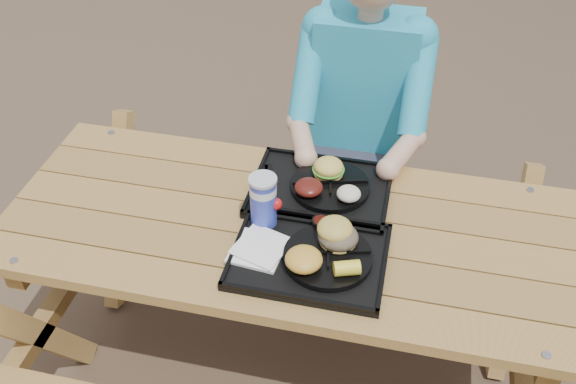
# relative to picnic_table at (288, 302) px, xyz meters

# --- Properties ---
(ground) EXTENTS (60.00, 60.00, 0.00)m
(ground) POSITION_rel_picnic_table_xyz_m (0.00, 0.00, -0.38)
(ground) COLOR #999999
(ground) RESTS_ON ground
(picnic_table) EXTENTS (1.80, 1.49, 0.75)m
(picnic_table) POSITION_rel_picnic_table_xyz_m (0.00, 0.00, 0.00)
(picnic_table) COLOR #999999
(picnic_table) RESTS_ON ground
(tray_near) EXTENTS (0.45, 0.35, 0.02)m
(tray_near) POSITION_rel_picnic_table_xyz_m (0.10, -0.14, 0.39)
(tray_near) COLOR black
(tray_near) RESTS_ON picnic_table
(tray_far) EXTENTS (0.45, 0.35, 0.02)m
(tray_far) POSITION_rel_picnic_table_xyz_m (0.07, 0.17, 0.39)
(tray_far) COLOR black
(tray_far) RESTS_ON picnic_table
(plate_near) EXTENTS (0.26, 0.26, 0.02)m
(plate_near) POSITION_rel_picnic_table_xyz_m (0.15, -0.14, 0.41)
(plate_near) COLOR black
(plate_near) RESTS_ON tray_near
(plate_far) EXTENTS (0.26, 0.26, 0.02)m
(plate_far) POSITION_rel_picnic_table_xyz_m (0.10, 0.18, 0.41)
(plate_far) COLOR black
(plate_far) RESTS_ON tray_far
(napkin_stack) EXTENTS (0.16, 0.16, 0.02)m
(napkin_stack) POSITION_rel_picnic_table_xyz_m (-0.06, -0.16, 0.40)
(napkin_stack) COLOR white
(napkin_stack) RESTS_ON tray_near
(soda_cup) EXTENTS (0.08, 0.08, 0.16)m
(soda_cup) POSITION_rel_picnic_table_xyz_m (-0.07, -0.03, 0.48)
(soda_cup) COLOR #1628AA
(soda_cup) RESTS_ON tray_near
(condiment_bbq) EXTENTS (0.05, 0.05, 0.03)m
(condiment_bbq) POSITION_rel_picnic_table_xyz_m (0.11, -0.02, 0.41)
(condiment_bbq) COLOR #330A05
(condiment_bbq) RESTS_ON tray_near
(condiment_mustard) EXTENTS (0.04, 0.04, 0.03)m
(condiment_mustard) POSITION_rel_picnic_table_xyz_m (0.14, -0.00, 0.41)
(condiment_mustard) COLOR yellow
(condiment_mustard) RESTS_ON tray_near
(sandwich) EXTENTS (0.11, 0.11, 0.11)m
(sandwich) POSITION_rel_picnic_table_xyz_m (0.17, -0.09, 0.47)
(sandwich) COLOR gold
(sandwich) RESTS_ON plate_near
(mac_cheese) EXTENTS (0.11, 0.11, 0.05)m
(mac_cheese) POSITION_rel_picnic_table_xyz_m (0.09, -0.20, 0.44)
(mac_cheese) COLOR gold
(mac_cheese) RESTS_ON plate_near
(corn_cob) EXTENTS (0.09, 0.09, 0.04)m
(corn_cob) POSITION_rel_picnic_table_xyz_m (0.21, -0.20, 0.44)
(corn_cob) COLOR yellow
(corn_cob) RESTS_ON plate_near
(cutlery_far) EXTENTS (0.07, 0.14, 0.01)m
(cutlery_far) POSITION_rel_picnic_table_xyz_m (-0.11, 0.18, 0.40)
(cutlery_far) COLOR black
(cutlery_far) RESTS_ON tray_far
(burger) EXTENTS (0.10, 0.10, 0.09)m
(burger) POSITION_rel_picnic_table_xyz_m (0.09, 0.22, 0.46)
(burger) COLOR #E8C251
(burger) RESTS_ON plate_far
(baked_beans) EXTENTS (0.09, 0.09, 0.04)m
(baked_beans) POSITION_rel_picnic_table_xyz_m (0.04, 0.12, 0.44)
(baked_beans) COLOR #571711
(baked_beans) RESTS_ON plate_far
(potato_salad) EXTENTS (0.08, 0.08, 0.04)m
(potato_salad) POSITION_rel_picnic_table_xyz_m (0.17, 0.11, 0.44)
(potato_salad) COLOR #EDE3C9
(potato_salad) RESTS_ON plate_far
(diner) EXTENTS (0.48, 0.84, 1.28)m
(diner) POSITION_rel_picnic_table_xyz_m (0.14, 0.71, 0.27)
(diner) COLOR teal
(diner) RESTS_ON ground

